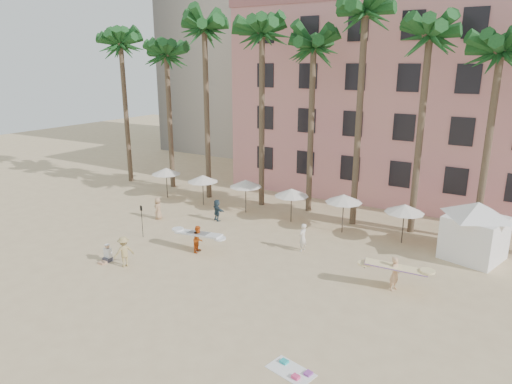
{
  "coord_description": "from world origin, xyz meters",
  "views": [
    {
      "loc": [
        13.25,
        -15.84,
        11.31
      ],
      "look_at": [
        -0.05,
        6.0,
        4.0
      ],
      "focal_mm": 32.0,
      "sensor_mm": 36.0,
      "label": 1
    }
  ],
  "objects_px": {
    "pink_hotel": "(451,103)",
    "carrier_white": "(198,238)",
    "carrier_yellow": "(395,272)",
    "cabana": "(476,226)"
  },
  "relations": [
    {
      "from": "pink_hotel",
      "to": "cabana",
      "type": "relative_size",
      "value": 6.3
    },
    {
      "from": "pink_hotel",
      "to": "carrier_yellow",
      "type": "relative_size",
      "value": 11.09
    },
    {
      "from": "pink_hotel",
      "to": "carrier_yellow",
      "type": "xyz_separation_m",
      "value": [
        1.28,
        -20.02,
        -6.98
      ]
    },
    {
      "from": "carrier_yellow",
      "to": "carrier_white",
      "type": "bearing_deg",
      "value": -173.54
    },
    {
      "from": "pink_hotel",
      "to": "carrier_white",
      "type": "distance_m",
      "value": 24.77
    },
    {
      "from": "pink_hotel",
      "to": "carrier_white",
      "type": "xyz_separation_m",
      "value": [
        -10.38,
        -21.34,
        -7.09
      ]
    },
    {
      "from": "cabana",
      "to": "carrier_white",
      "type": "bearing_deg",
      "value": -152.09
    },
    {
      "from": "carrier_white",
      "to": "carrier_yellow",
      "type": "bearing_deg",
      "value": 6.46
    },
    {
      "from": "pink_hotel",
      "to": "carrier_white",
      "type": "relative_size",
      "value": 10.95
    },
    {
      "from": "carrier_white",
      "to": "pink_hotel",
      "type": "bearing_deg",
      "value": 64.07
    }
  ]
}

